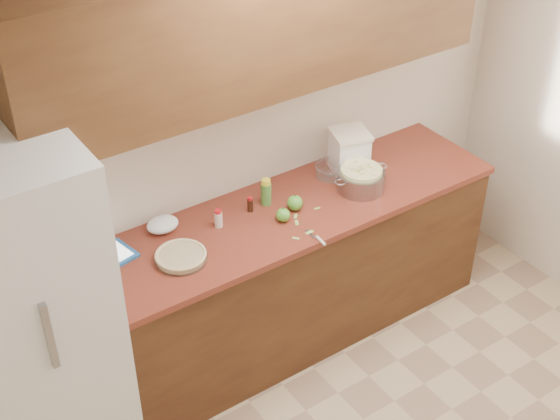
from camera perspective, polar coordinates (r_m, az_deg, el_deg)
room_shell at (r=3.19m, az=15.31°, el=-7.27°), size 3.60×3.60×3.60m
counter_run at (r=4.55m, az=0.06°, el=-4.88°), size 2.64×0.68×0.92m
upper_cabinets at (r=3.89m, az=-1.25°, el=13.43°), size 2.60×0.34×0.70m
fridge at (r=3.81m, az=-17.95°, el=-7.74°), size 0.70×0.70×1.80m
pie at (r=3.96m, az=-7.27°, el=-3.40°), size 0.27×0.27×0.04m
colander at (r=4.45m, az=5.93°, el=2.25°), size 0.36×0.27×0.14m
flour_canister at (r=4.58m, az=5.09°, el=4.30°), size 0.26×0.26×0.26m
tablet at (r=4.03m, az=-12.45°, el=-3.42°), size 0.29×0.24×0.02m
paring_knife at (r=4.07m, az=2.88°, el=-2.18°), size 0.03×0.17×0.02m
lemon_bottle at (r=4.30m, az=-1.03°, el=1.30°), size 0.06×0.06×0.16m
cinnamon_shaker at (r=4.15m, az=-4.53°, el=-0.63°), size 0.04×0.04×0.11m
vanilla_bottle at (r=4.26m, az=-2.19°, el=0.41°), size 0.03×0.03×0.09m
mixing_bowl at (r=4.57m, az=3.78°, el=2.98°), size 0.19×0.19×0.07m
paper_towel at (r=4.16m, az=-8.58°, el=-1.05°), size 0.21×0.18×0.07m
apple_left at (r=4.18m, az=0.22°, el=-0.37°), size 0.08×0.08×0.09m
apple_center at (r=4.27m, az=1.10°, el=0.52°), size 0.09×0.09×0.10m
peel_a at (r=4.12m, az=2.17°, el=-1.64°), size 0.05×0.02×0.00m
peel_b at (r=4.24m, az=1.15°, el=-0.46°), size 0.04×0.04×0.00m
peel_c at (r=4.08m, az=1.16°, el=-2.08°), size 0.04×0.04×0.00m
peel_d at (r=4.30m, az=2.74°, el=0.13°), size 0.04×0.02×0.00m
peel_e at (r=4.19m, az=1.23°, el=-0.93°), size 0.04×0.05×0.00m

